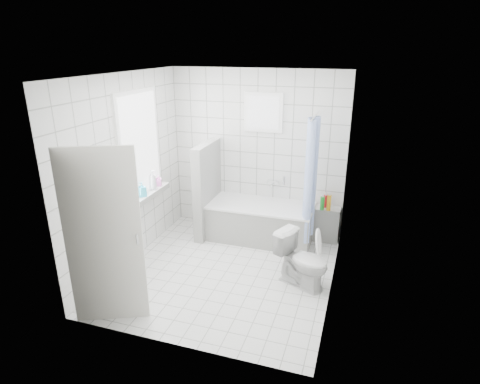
% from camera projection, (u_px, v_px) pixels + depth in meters
% --- Properties ---
extents(ground, '(3.00, 3.00, 0.00)m').
position_uv_depth(ground, '(226.00, 272.00, 5.49)').
color(ground, white).
rests_on(ground, ground).
extents(ceiling, '(3.00, 3.00, 0.00)m').
position_uv_depth(ceiling, '(223.00, 74.00, 4.58)').
color(ceiling, white).
rests_on(ceiling, ground).
extents(wall_back, '(2.80, 0.02, 2.60)m').
position_uv_depth(wall_back, '(257.00, 153.00, 6.37)').
color(wall_back, white).
rests_on(wall_back, ground).
extents(wall_front, '(2.80, 0.02, 2.60)m').
position_uv_depth(wall_front, '(170.00, 232.00, 3.70)').
color(wall_front, white).
rests_on(wall_front, ground).
extents(wall_left, '(0.02, 3.00, 2.60)m').
position_uv_depth(wall_left, '(128.00, 172.00, 5.44)').
color(wall_left, white).
rests_on(wall_left, ground).
extents(wall_right, '(0.02, 3.00, 2.60)m').
position_uv_depth(wall_right, '(339.00, 194.00, 4.63)').
color(wall_right, white).
rests_on(wall_right, ground).
extents(window_left, '(0.01, 0.90, 1.40)m').
position_uv_depth(window_left, '(141.00, 145.00, 5.59)').
color(window_left, white).
rests_on(window_left, wall_left).
extents(window_back, '(0.50, 0.01, 0.50)m').
position_uv_depth(window_back, '(263.00, 113.00, 6.08)').
color(window_back, white).
rests_on(window_back, wall_back).
extents(window_sill, '(0.18, 1.02, 0.08)m').
position_uv_depth(window_sill, '(148.00, 195.00, 5.83)').
color(window_sill, white).
rests_on(window_sill, wall_left).
extents(door, '(0.75, 0.37, 2.00)m').
position_uv_depth(door, '(104.00, 239.00, 4.22)').
color(door, silver).
rests_on(door, ground).
extents(bathtub, '(1.62, 0.77, 0.58)m').
position_uv_depth(bathtub, '(261.00, 221.00, 6.34)').
color(bathtub, white).
rests_on(bathtub, ground).
extents(partition_wall, '(0.15, 0.85, 1.50)m').
position_uv_depth(partition_wall, '(207.00, 189.00, 6.39)').
color(partition_wall, white).
rests_on(partition_wall, ground).
extents(tiled_ledge, '(0.40, 0.24, 0.55)m').
position_uv_depth(tiled_ledge, '(326.00, 224.00, 6.29)').
color(tiled_ledge, white).
rests_on(tiled_ledge, ground).
extents(toilet, '(0.79, 0.64, 0.70)m').
position_uv_depth(toilet, '(303.00, 260.00, 5.08)').
color(toilet, silver).
rests_on(toilet, ground).
extents(curtain_rod, '(0.02, 0.80, 0.02)m').
position_uv_depth(curtain_rod, '(315.00, 116.00, 5.51)').
color(curtain_rod, silver).
rests_on(curtain_rod, wall_back).
extents(shower_curtain, '(0.14, 0.48, 1.78)m').
position_uv_depth(shower_curtain, '(310.00, 181.00, 5.70)').
color(shower_curtain, '#486DD5').
rests_on(shower_curtain, curtain_rod).
extents(tub_faucet, '(0.18, 0.06, 0.06)m').
position_uv_depth(tub_faucet, '(273.00, 182.00, 6.41)').
color(tub_faucet, silver).
rests_on(tub_faucet, wall_back).
extents(sill_bottles, '(0.13, 0.60, 0.30)m').
position_uv_depth(sill_bottles, '(151.00, 182.00, 5.85)').
color(sill_bottles, silver).
rests_on(sill_bottles, window_sill).
extents(ledge_bottles, '(0.16, 0.18, 0.25)m').
position_uv_depth(ledge_bottles, '(326.00, 202.00, 6.11)').
color(ledge_bottles, red).
rests_on(ledge_bottles, tiled_ledge).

